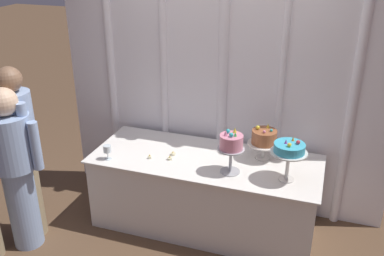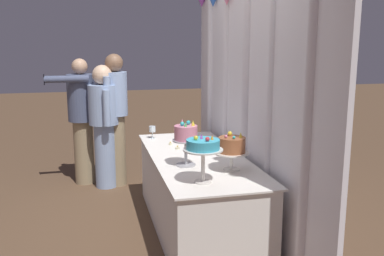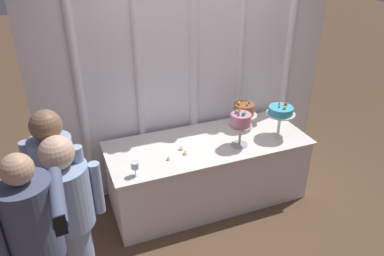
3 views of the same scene
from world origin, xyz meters
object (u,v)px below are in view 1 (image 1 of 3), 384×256
object	(u,v)px
tealight_far_left	(150,157)
guest_man_dark_suit	(15,165)
wine_glass	(107,149)
guest_man_pink_jacket	(21,147)
cake_display_leftmost	(231,144)
tealight_near_left	(173,154)
cake_display_center	(264,138)
cake_table	(205,192)
cake_display_rightmost	(289,150)
tealight_near_right	(170,158)

from	to	relation	value
tealight_far_left	guest_man_dark_suit	xyz separation A→B (m)	(-0.96, -0.64, 0.08)
wine_glass	guest_man_pink_jacket	world-z (taller)	guest_man_pink_jacket
wine_glass	cake_display_leftmost	bearing A→B (deg)	6.64
tealight_near_left	guest_man_dark_suit	world-z (taller)	guest_man_dark_suit
wine_glass	tealight_far_left	bearing A→B (deg)	20.93
cake_display_center	tealight_far_left	xyz separation A→B (m)	(-0.99, -0.33, -0.19)
wine_glass	cake_table	bearing A→B (deg)	19.47
guest_man_pink_jacket	cake_table	bearing A→B (deg)	23.77
wine_glass	cake_display_center	bearing A→B (deg)	19.33
tealight_far_left	tealight_near_left	world-z (taller)	tealight_far_left
tealight_far_left	cake_display_rightmost	bearing A→B (deg)	0.88
cake_display_center	guest_man_dark_suit	xyz separation A→B (m)	(-1.95, -0.97, -0.11)
tealight_far_left	cake_display_leftmost	bearing A→B (deg)	-0.44
tealight_near_right	guest_man_dark_suit	xyz separation A→B (m)	(-1.15, -0.67, 0.08)
tealight_far_left	tealight_near_left	xyz separation A→B (m)	(0.18, 0.13, -0.00)
cake_table	tealight_near_left	distance (m)	0.48
tealight_near_left	tealight_far_left	bearing A→B (deg)	-143.68
guest_man_dark_suit	cake_display_center	bearing A→B (deg)	26.53
tealight_near_left	tealight_near_right	distance (m)	0.10
cake_display_center	tealight_near_right	world-z (taller)	cake_display_center
wine_glass	tealight_near_right	size ratio (longest dim) A/B	3.03
cake_table	cake_display_center	bearing A→B (deg)	19.08
cake_table	wine_glass	world-z (taller)	wine_glass
tealight_far_left	cake_display_center	bearing A→B (deg)	18.74
cake_table	cake_display_rightmost	size ratio (longest dim) A/B	5.62
cake_display_leftmost	tealight_near_left	xyz separation A→B (m)	(-0.58, 0.14, -0.26)
cake_display_leftmost	cake_display_center	size ratio (longest dim) A/B	1.24
cake_table	wine_glass	bearing A→B (deg)	-160.53
cake_display_rightmost	tealight_near_left	world-z (taller)	cake_display_rightmost
cake_table	tealight_near_right	bearing A→B (deg)	-157.50
cake_display_leftmost	guest_man_dark_suit	size ratio (longest dim) A/B	0.27
tealight_far_left	guest_man_dark_suit	world-z (taller)	guest_man_dark_suit
cake_display_rightmost	guest_man_dark_suit	size ratio (longest dim) A/B	0.25
cake_display_leftmost	tealight_far_left	size ratio (longest dim) A/B	10.69
guest_man_pink_jacket	cake_display_rightmost	bearing A→B (deg)	12.85
cake_table	cake_display_leftmost	world-z (taller)	cake_display_leftmost
guest_man_dark_suit	wine_glass	bearing A→B (deg)	39.64
cake_display_leftmost	tealight_far_left	xyz separation A→B (m)	(-0.76, 0.01, -0.26)
tealight_near_right	cake_display_rightmost	bearing A→B (deg)	-0.96
wine_glass	guest_man_dark_suit	size ratio (longest dim) A/B	0.09
cake_display_center	guest_man_pink_jacket	size ratio (longest dim) A/B	0.20
guest_man_pink_jacket	cake_display_center	bearing A→B (deg)	22.62
guest_man_dark_suit	tealight_near_right	bearing A→B (deg)	30.46
tealight_near_left	guest_man_dark_suit	bearing A→B (deg)	-146.00
guest_man_dark_suit	guest_man_pink_jacket	bearing A→B (deg)	104.33
cake_display_leftmost	tealight_near_left	size ratio (longest dim) A/B	7.98
wine_glass	tealight_near_right	world-z (taller)	wine_glass
wine_glass	tealight_near_left	world-z (taller)	wine_glass
cake_display_leftmost	wine_glass	xyz separation A→B (m)	(-1.12, -0.13, -0.17)
tealight_near_left	guest_man_pink_jacket	distance (m)	1.34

